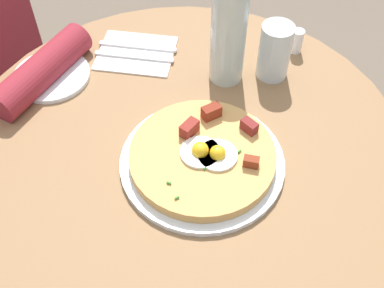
{
  "coord_description": "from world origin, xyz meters",
  "views": [
    {
      "loc": [
        0.57,
        0.15,
        1.43
      ],
      "look_at": [
        0.03,
        0.03,
        0.76
      ],
      "focal_mm": 44.18,
      "sensor_mm": 36.0,
      "label": 1
    }
  ],
  "objects_px": {
    "water_glass": "(275,51)",
    "salt_shaker": "(297,41)",
    "dining_table": "(184,189)",
    "pizza_plate": "(202,162)",
    "knife": "(138,46)",
    "breakfast_pizza": "(203,155)",
    "bread_plate": "(52,76)",
    "water_bottle": "(228,33)",
    "fork": "(134,57)"
  },
  "relations": [
    {
      "from": "bread_plate",
      "to": "knife",
      "type": "bearing_deg",
      "value": 130.93
    },
    {
      "from": "knife",
      "to": "water_bottle",
      "type": "height_order",
      "value": "water_bottle"
    },
    {
      "from": "knife",
      "to": "salt_shaker",
      "type": "distance_m",
      "value": 0.36
    },
    {
      "from": "dining_table",
      "to": "bread_plate",
      "type": "relative_size",
      "value": 5.29
    },
    {
      "from": "breakfast_pizza",
      "to": "bread_plate",
      "type": "xyz_separation_m",
      "value": [
        -0.16,
        -0.37,
        -0.02
      ]
    },
    {
      "from": "water_glass",
      "to": "salt_shaker",
      "type": "xyz_separation_m",
      "value": [
        -0.09,
        0.04,
        -0.03
      ]
    },
    {
      "from": "dining_table",
      "to": "salt_shaker",
      "type": "xyz_separation_m",
      "value": [
        -0.31,
        0.19,
        0.2
      ]
    },
    {
      "from": "dining_table",
      "to": "water_bottle",
      "type": "height_order",
      "value": "water_bottle"
    },
    {
      "from": "pizza_plate",
      "to": "salt_shaker",
      "type": "height_order",
      "value": "salt_shaker"
    },
    {
      "from": "bread_plate",
      "to": "knife",
      "type": "height_order",
      "value": "bread_plate"
    },
    {
      "from": "pizza_plate",
      "to": "knife",
      "type": "xyz_separation_m",
      "value": [
        -0.29,
        -0.21,
        0.0
      ]
    },
    {
      "from": "breakfast_pizza",
      "to": "dining_table",
      "type": "bearing_deg",
      "value": -135.14
    },
    {
      "from": "water_bottle",
      "to": "salt_shaker",
      "type": "height_order",
      "value": "water_bottle"
    },
    {
      "from": "dining_table",
      "to": "water_glass",
      "type": "xyz_separation_m",
      "value": [
        -0.22,
        0.15,
        0.24
      ]
    },
    {
      "from": "bread_plate",
      "to": "fork",
      "type": "height_order",
      "value": "bread_plate"
    },
    {
      "from": "fork",
      "to": "dining_table",
      "type": "bearing_deg",
      "value": -55.61
    },
    {
      "from": "fork",
      "to": "knife",
      "type": "distance_m",
      "value": 0.04
    },
    {
      "from": "pizza_plate",
      "to": "salt_shaker",
      "type": "xyz_separation_m",
      "value": [
        -0.36,
        0.14,
        0.02
      ]
    },
    {
      "from": "fork",
      "to": "water_glass",
      "type": "bearing_deg",
      "value": -0.28
    },
    {
      "from": "pizza_plate",
      "to": "water_glass",
      "type": "distance_m",
      "value": 0.3
    },
    {
      "from": "knife",
      "to": "salt_shaker",
      "type": "xyz_separation_m",
      "value": [
        -0.07,
        0.35,
        0.02
      ]
    },
    {
      "from": "pizza_plate",
      "to": "fork",
      "type": "distance_m",
      "value": 0.33
    },
    {
      "from": "fork",
      "to": "water_glass",
      "type": "xyz_separation_m",
      "value": [
        -0.02,
        0.31,
        0.06
      ]
    },
    {
      "from": "knife",
      "to": "water_glass",
      "type": "relative_size",
      "value": 1.46
    },
    {
      "from": "fork",
      "to": "salt_shaker",
      "type": "xyz_separation_m",
      "value": [
        -0.11,
        0.35,
        0.02
      ]
    },
    {
      "from": "breakfast_pizza",
      "to": "water_bottle",
      "type": "xyz_separation_m",
      "value": [
        -0.24,
        -0.0,
        0.09
      ]
    },
    {
      "from": "breakfast_pizza",
      "to": "knife",
      "type": "height_order",
      "value": "breakfast_pizza"
    },
    {
      "from": "knife",
      "to": "salt_shaker",
      "type": "relative_size",
      "value": 3.24
    },
    {
      "from": "dining_table",
      "to": "knife",
      "type": "bearing_deg",
      "value": -146.0
    },
    {
      "from": "dining_table",
      "to": "pizza_plate",
      "type": "xyz_separation_m",
      "value": [
        0.05,
        0.05,
        0.18
      ]
    },
    {
      "from": "dining_table",
      "to": "pizza_plate",
      "type": "relative_size",
      "value": 2.88
    },
    {
      "from": "dining_table",
      "to": "breakfast_pizza",
      "type": "height_order",
      "value": "breakfast_pizza"
    },
    {
      "from": "pizza_plate",
      "to": "water_glass",
      "type": "bearing_deg",
      "value": 160.77
    },
    {
      "from": "dining_table",
      "to": "salt_shaker",
      "type": "bearing_deg",
      "value": 148.46
    },
    {
      "from": "breakfast_pizza",
      "to": "salt_shaker",
      "type": "distance_m",
      "value": 0.39
    },
    {
      "from": "breakfast_pizza",
      "to": "fork",
      "type": "relative_size",
      "value": 1.48
    },
    {
      "from": "knife",
      "to": "pizza_plate",
      "type": "bearing_deg",
      "value": -57.79
    },
    {
      "from": "knife",
      "to": "water_bottle",
      "type": "bearing_deg",
      "value": -16.23
    },
    {
      "from": "knife",
      "to": "water_glass",
      "type": "height_order",
      "value": "water_glass"
    },
    {
      "from": "dining_table",
      "to": "bread_plate",
      "type": "height_order",
      "value": "bread_plate"
    },
    {
      "from": "bread_plate",
      "to": "water_bottle",
      "type": "relative_size",
      "value": 0.73
    },
    {
      "from": "pizza_plate",
      "to": "water_bottle",
      "type": "relative_size",
      "value": 1.33
    },
    {
      "from": "salt_shaker",
      "to": "bread_plate",
      "type": "bearing_deg",
      "value": -68.02
    },
    {
      "from": "bread_plate",
      "to": "fork",
      "type": "bearing_deg",
      "value": 121.98
    },
    {
      "from": "bread_plate",
      "to": "water_bottle",
      "type": "bearing_deg",
      "value": 103.22
    },
    {
      "from": "pizza_plate",
      "to": "fork",
      "type": "bearing_deg",
      "value": -140.83
    },
    {
      "from": "pizza_plate",
      "to": "knife",
      "type": "height_order",
      "value": "pizza_plate"
    },
    {
      "from": "breakfast_pizza",
      "to": "bread_plate",
      "type": "distance_m",
      "value": 0.4
    },
    {
      "from": "dining_table",
      "to": "water_glass",
      "type": "height_order",
      "value": "water_glass"
    },
    {
      "from": "bread_plate",
      "to": "fork",
      "type": "relative_size",
      "value": 0.92
    }
  ]
}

